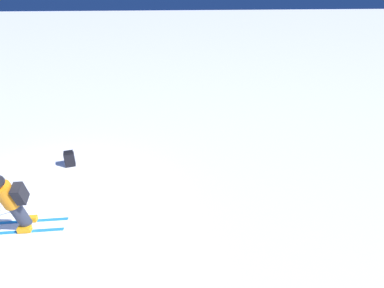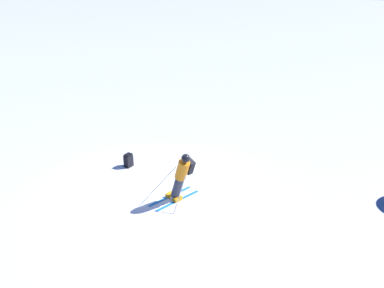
# 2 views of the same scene
# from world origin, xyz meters

# --- Properties ---
(ground_plane) EXTENTS (300.00, 300.00, 0.00)m
(ground_plane) POSITION_xyz_m (0.00, 0.00, 0.00)
(ground_plane) COLOR white
(skier) EXTENTS (1.43, 1.73, 1.76)m
(skier) POSITION_xyz_m (1.39, -0.01, 0.96)
(skier) COLOR #1E7AC6
(skier) RESTS_ON ground
(spare_backpack) EXTENTS (0.26, 0.33, 0.50)m
(spare_backpack) POSITION_xyz_m (-1.71, 0.54, 0.24)
(spare_backpack) COLOR black
(spare_backpack) RESTS_ON ground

